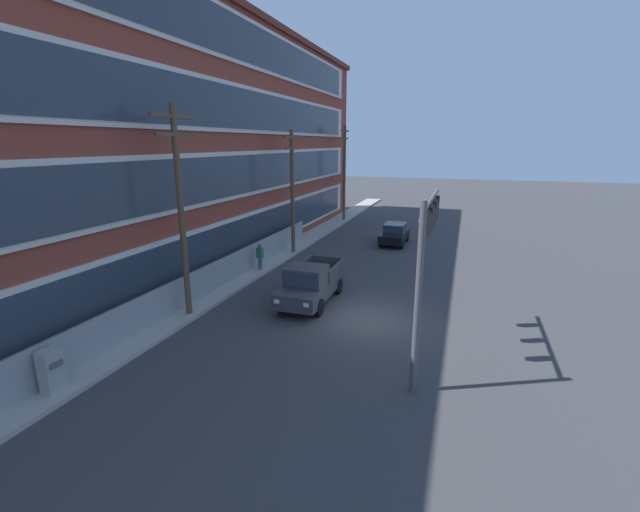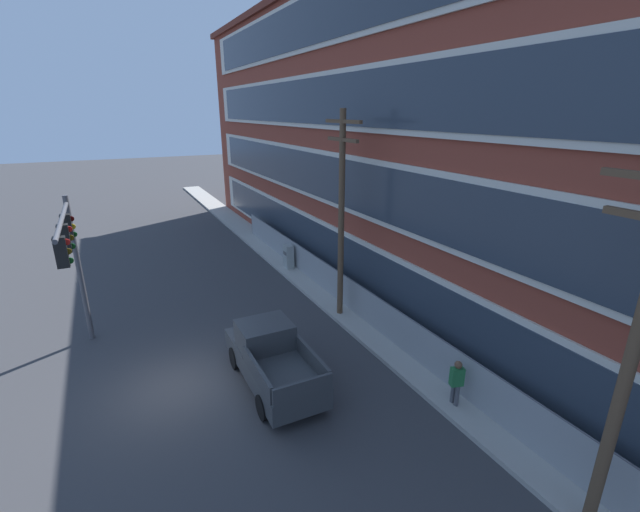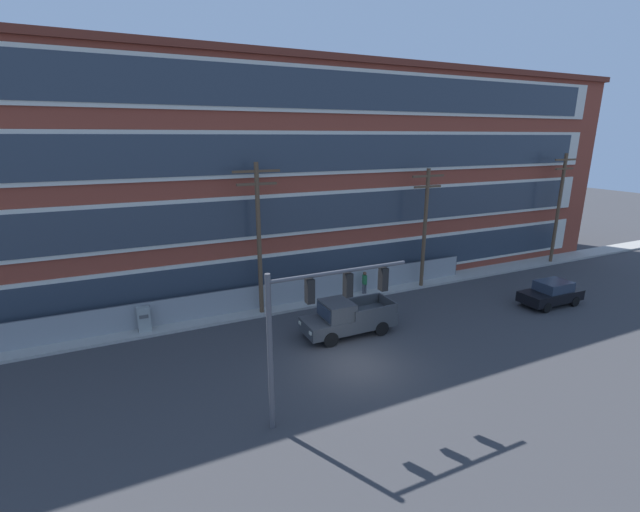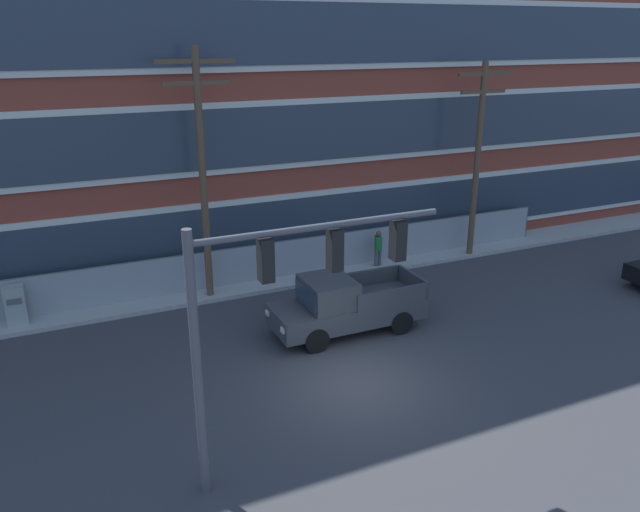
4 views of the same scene
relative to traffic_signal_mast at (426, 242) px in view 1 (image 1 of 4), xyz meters
The scene contains 12 objects.
ground_plane 5.95m from the traffic_signal_mast, 37.93° to the left, with size 160.00×160.00×0.00m, color #38383A.
sidewalk_building_side 11.87m from the traffic_signal_mast, 73.25° to the left, with size 80.00×1.85×0.16m, color #9E9B93.
brick_mill_building 16.54m from the traffic_signal_mast, 76.14° to the left, with size 56.30×9.06×15.09m.
chain_link_fence 11.41m from the traffic_signal_mast, 81.79° to the left, with size 30.17×0.06×1.66m.
traffic_signal_mast is the anchor object (origin of this frame).
pickup_truck_dark_grey 7.88m from the traffic_signal_mast, 52.09° to the left, with size 5.14×2.05×1.98m.
sedan_black 18.84m from the traffic_signal_mast, 11.83° to the left, with size 4.13×1.84×1.56m.
utility_pole_near_corner 10.21m from the traffic_signal_mast, 84.26° to the left, with size 2.71×0.26×9.01m.
utility_pole_midblock 16.13m from the traffic_signal_mast, 37.94° to the left, with size 2.53×0.26×8.33m.
utility_pole_far_east 28.36m from the traffic_signal_mast, 20.98° to the left, with size 2.34×0.26×9.07m.
electrical_cabinet 12.27m from the traffic_signal_mast, 118.10° to the left, with size 0.66×0.46×1.52m.
pedestrian_near_cabinet 13.56m from the traffic_signal_mast, 51.17° to the left, with size 0.35×0.45×1.69m.
Camera 1 is at (-17.09, -3.56, 7.49)m, focal length 24.00 mm.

